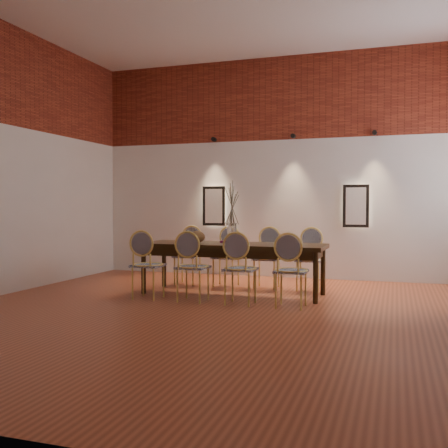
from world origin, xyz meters
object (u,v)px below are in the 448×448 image
(dining_table, at_px, (232,269))
(vase, at_px, (232,233))
(chair_near_b, at_px, (193,267))
(chair_far_a, at_px, (187,256))
(bowl, at_px, (197,237))
(chair_near_d, at_px, (291,271))
(chair_far_b, at_px, (226,257))
(chair_near_a, at_px, (148,265))
(book, at_px, (230,242))
(chair_far_c, at_px, (267,259))
(chair_near_c, at_px, (240,269))
(chair_far_d, at_px, (309,260))

(dining_table, height_order, vase, vase)
(chair_near_b, xyz_separation_m, chair_far_a, (-0.67, 1.44, 0.00))
(dining_table, bearing_deg, vase, -180.00)
(bowl, bearing_deg, chair_near_b, -73.41)
(chair_near_d, xyz_separation_m, chair_far_a, (-2.02, 1.45, 0.00))
(chair_near_d, height_order, chair_far_a, same)
(chair_near_b, xyz_separation_m, vase, (0.33, 0.71, 0.43))
(chair_far_b, bearing_deg, chair_near_a, 64.66)
(chair_near_b, distance_m, book, 0.95)
(chair_far_b, relative_size, book, 3.62)
(dining_table, xyz_separation_m, bowl, (-0.54, -0.05, 0.46))
(chair_far_a, distance_m, chair_far_c, 1.36)
(chair_near_a, bearing_deg, chair_near_c, -0.00)
(chair_far_d, height_order, vase, vase)
(chair_near_b, xyz_separation_m, book, (0.26, 0.86, 0.30))
(chair_far_b, bearing_deg, dining_table, 115.34)
(chair_near_c, xyz_separation_m, book, (-0.42, 0.87, 0.30))
(chair_far_b, bearing_deg, chair_far_a, -0.00)
(dining_table, distance_m, bowl, 0.72)
(chair_near_d, bearing_deg, chair_far_a, 144.85)
(bowl, bearing_deg, dining_table, 4.84)
(chair_far_a, bearing_deg, bowl, 121.76)
(book, bearing_deg, chair_far_c, 52.62)
(dining_table, bearing_deg, chair_far_d, 35.15)
(dining_table, height_order, chair_far_b, chair_far_b)
(chair_near_c, height_order, chair_far_b, same)
(chair_near_c, bearing_deg, chair_far_c, 90.00)
(dining_table, height_order, book, book)
(chair_far_d, distance_m, book, 1.27)
(book, bearing_deg, chair_near_b, -106.68)
(chair_far_d, bearing_deg, chair_far_a, 0.00)
(vase, bearing_deg, chair_far_b, 114.25)
(chair_near_a, height_order, chair_near_d, same)
(chair_far_a, relative_size, book, 3.62)
(dining_table, relative_size, chair_far_c, 2.88)
(chair_far_c, xyz_separation_m, book, (-0.43, -0.56, 0.30))
(dining_table, height_order, chair_far_d, chair_far_d)
(chair_near_b, relative_size, book, 3.62)
(chair_near_a, xyz_separation_m, chair_far_d, (2.04, 1.42, 0.00))
(chair_far_b, distance_m, chair_far_c, 0.68)
(chair_far_a, height_order, chair_far_b, same)
(chair_near_a, xyz_separation_m, vase, (1.01, 0.71, 0.43))
(chair_near_d, distance_m, chair_far_a, 2.49)
(chair_near_b, xyz_separation_m, chair_near_c, (0.68, -0.00, 0.00))
(chair_near_b, bearing_deg, chair_far_a, 115.34)
(vase, height_order, bowl, vase)
(chair_far_d, bearing_deg, book, 27.12)
(book, bearing_deg, chair_far_b, 113.68)
(dining_table, bearing_deg, book, 119.74)
(vase, height_order, book, vase)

